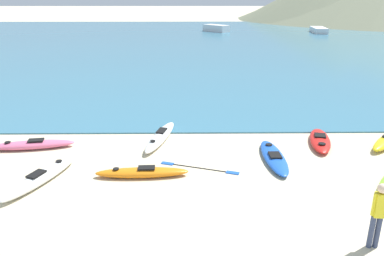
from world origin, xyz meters
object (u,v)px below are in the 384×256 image
(kayak_on_sand_2, at_px, (274,157))
(loose_paddle, at_px, (199,168))
(kayak_on_sand_6, at_px, (320,140))
(moored_boat_1, at_px, (319,30))
(person_near_foreground, at_px, (378,212))
(kayak_on_sand_0, at_px, (160,136))
(moored_boat_3, at_px, (216,28))
(kayak_on_sand_8, at_px, (41,177))
(kayak_on_sand_3, at_px, (32,145))
(kayak_on_sand_4, at_px, (142,172))

(kayak_on_sand_2, bearing_deg, loose_paddle, -166.52)
(kayak_on_sand_2, xyz_separation_m, kayak_on_sand_6, (2.18, 1.54, 0.02))
(kayak_on_sand_6, xyz_separation_m, moored_boat_1, (15.10, 45.57, 0.31))
(kayak_on_sand_6, distance_m, person_near_foreground, 6.59)
(kayak_on_sand_0, bearing_deg, kayak_on_sand_6, -4.01)
(kayak_on_sand_0, relative_size, loose_paddle, 1.33)
(person_near_foreground, distance_m, moored_boat_3, 53.85)
(kayak_on_sand_8, height_order, person_near_foreground, person_near_foreground)
(kayak_on_sand_0, distance_m, loose_paddle, 3.04)
(kayak_on_sand_6, relative_size, person_near_foreground, 1.68)
(kayak_on_sand_3, distance_m, kayak_on_sand_4, 5.11)
(kayak_on_sand_6, height_order, loose_paddle, kayak_on_sand_6)
(kayak_on_sand_6, bearing_deg, kayak_on_sand_8, -162.52)
(kayak_on_sand_4, height_order, kayak_on_sand_8, kayak_on_sand_8)
(kayak_on_sand_4, xyz_separation_m, kayak_on_sand_8, (-3.16, -0.35, 0.03))
(kayak_on_sand_3, relative_size, kayak_on_sand_6, 1.15)
(moored_boat_1, relative_size, loose_paddle, 2.07)
(kayak_on_sand_0, bearing_deg, kayak_on_sand_2, -25.31)
(kayak_on_sand_3, relative_size, person_near_foreground, 1.93)
(kayak_on_sand_3, bearing_deg, person_near_foreground, -30.56)
(moored_boat_1, bearing_deg, kayak_on_sand_2, -110.15)
(moored_boat_3, relative_size, loose_paddle, 1.68)
(kayak_on_sand_0, bearing_deg, moored_boat_3, 83.07)
(moored_boat_1, distance_m, loose_paddle, 51.77)
(kayak_on_sand_2, xyz_separation_m, kayak_on_sand_8, (-7.75, -1.59, 0.05))
(kayak_on_sand_3, distance_m, moored_boat_1, 52.97)
(kayak_on_sand_4, distance_m, moored_boat_1, 53.06)
(kayak_on_sand_8, xyz_separation_m, person_near_foreground, (8.99, -3.34, 0.78))
(kayak_on_sand_2, height_order, kayak_on_sand_4, kayak_on_sand_4)
(loose_paddle, bearing_deg, kayak_on_sand_8, -169.44)
(moored_boat_1, bearing_deg, kayak_on_sand_8, -117.21)
(kayak_on_sand_6, height_order, kayak_on_sand_8, kayak_on_sand_8)
(kayak_on_sand_4, bearing_deg, kayak_on_sand_8, -173.63)
(kayak_on_sand_0, xyz_separation_m, kayak_on_sand_2, (4.20, -1.99, -0.05))
(kayak_on_sand_0, height_order, kayak_on_sand_6, kayak_on_sand_0)
(kayak_on_sand_0, distance_m, kayak_on_sand_3, 4.96)
(kayak_on_sand_3, xyz_separation_m, moored_boat_1, (26.38, 45.93, 0.29))
(kayak_on_sand_6, xyz_separation_m, kayak_on_sand_8, (-9.93, -3.13, 0.03))
(person_near_foreground, distance_m, loose_paddle, 5.90)
(kayak_on_sand_0, relative_size, kayak_on_sand_8, 1.10)
(kayak_on_sand_3, distance_m, loose_paddle, 6.65)
(person_near_foreground, bearing_deg, moored_boat_1, 72.87)
(kayak_on_sand_0, distance_m, kayak_on_sand_4, 3.25)
(kayak_on_sand_3, xyz_separation_m, kayak_on_sand_4, (4.51, -2.41, -0.01))
(moored_boat_3, distance_m, loose_paddle, 49.75)
(kayak_on_sand_3, relative_size, kayak_on_sand_4, 1.05)
(kayak_on_sand_3, bearing_deg, kayak_on_sand_2, -7.36)
(kayak_on_sand_2, distance_m, loose_paddle, 2.78)
(kayak_on_sand_0, xyz_separation_m, kayak_on_sand_3, (-4.89, -0.81, -0.01))
(kayak_on_sand_3, distance_m, kayak_on_sand_6, 11.29)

